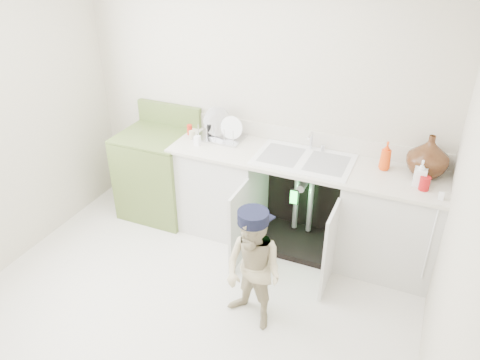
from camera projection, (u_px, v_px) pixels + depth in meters
ground at (187, 310)px, 3.75m from camera, size 3.50×3.50×0.00m
room_shell at (177, 174)px, 3.13m from camera, size 6.00×5.50×1.26m
counter_run at (305, 201)px, 4.28m from camera, size 2.44×1.02×1.25m
avocado_stove at (159, 173)px, 4.80m from camera, size 0.71×0.65×1.10m
repair_worker at (253, 270)px, 3.41m from camera, size 0.57×1.01×0.99m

